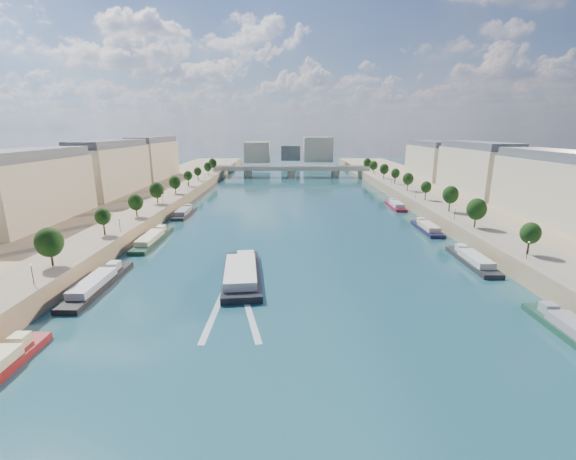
{
  "coord_description": "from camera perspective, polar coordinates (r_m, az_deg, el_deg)",
  "views": [
    {
      "loc": [
        -3.17,
        -39.73,
        34.39
      ],
      "look_at": [
        -2.97,
        71.66,
        5.0
      ],
      "focal_mm": 24.0,
      "sensor_mm": 36.0,
      "label": 1
    }
  ],
  "objects": [
    {
      "name": "ground",
      "position": [
        143.93,
        1.16,
        0.95
      ],
      "size": [
        700.0,
        700.0,
        0.0
      ],
      "primitive_type": "plane",
      "color": "#0C2F35",
      "rests_on": "ground"
    },
    {
      "name": "quay_left",
      "position": [
        158.99,
        -25.76,
        1.72
      ],
      "size": [
        44.0,
        520.0,
        5.0
      ],
      "primitive_type": "cube",
      "color": "#9E8460",
      "rests_on": "ground"
    },
    {
      "name": "quay_right",
      "position": [
        161.84,
        27.59,
        1.72
      ],
      "size": [
        44.0,
        520.0,
        5.0
      ],
      "primitive_type": "cube",
      "color": "#9E8460",
      "rests_on": "ground"
    },
    {
      "name": "pave_left",
      "position": [
        152.59,
        -20.78,
        2.72
      ],
      "size": [
        14.0,
        520.0,
        0.1
      ],
      "primitive_type": "cube",
      "color": "gray",
      "rests_on": "quay_left"
    },
    {
      "name": "pave_right",
      "position": [
        154.93,
        22.78,
        2.7
      ],
      "size": [
        14.0,
        520.0,
        0.1
      ],
      "primitive_type": "cube",
      "color": "gray",
      "rests_on": "quay_right"
    },
    {
      "name": "trees_left",
      "position": [
        152.79,
        -20.01,
        4.89
      ],
      "size": [
        4.8,
        268.8,
        8.26
      ],
      "color": "#382B1E",
      "rests_on": "ground"
    },
    {
      "name": "trees_right",
      "position": [
        162.4,
        20.98,
        5.34
      ],
      "size": [
        4.8,
        268.8,
        8.26
      ],
      "color": "#382B1E",
      "rests_on": "ground"
    },
    {
      "name": "lamps_left",
      "position": [
        141.32,
        -20.56,
        2.98
      ],
      "size": [
        0.36,
        200.36,
        4.28
      ],
      "color": "black",
      "rests_on": "ground"
    },
    {
      "name": "lamps_right",
      "position": [
        157.33,
        20.68,
        4.09
      ],
      "size": [
        0.36,
        200.36,
        4.28
      ],
      "color": "black",
      "rests_on": "ground"
    },
    {
      "name": "buildings_left",
      "position": [
        173.32,
        -28.51,
        7.07
      ],
      "size": [
        16.0,
        226.0,
        23.2
      ],
      "color": "#C2B895",
      "rests_on": "ground"
    },
    {
      "name": "buildings_right",
      "position": [
        176.4,
        30.13,
        6.97
      ],
      "size": [
        16.0,
        226.0,
        23.2
      ],
      "color": "#C2B895",
      "rests_on": "ground"
    },
    {
      "name": "skyline",
      "position": [
        359.85,
        0.93,
        11.63
      ],
      "size": [
        79.0,
        42.0,
        22.0
      ],
      "color": "#C2B895",
      "rests_on": "ground"
    },
    {
      "name": "bridge",
      "position": [
        284.43,
        0.54,
        8.86
      ],
      "size": [
        112.0,
        12.0,
        8.15
      ],
      "color": "#C1B79E",
      "rests_on": "ground"
    },
    {
      "name": "tour_barge",
      "position": [
        92.45,
        -6.87,
        -6.38
      ],
      "size": [
        11.81,
        30.89,
        4.09
      ],
      "rotation": [
        0.0,
        0.0,
        0.11
      ],
      "color": "black",
      "rests_on": "ground"
    },
    {
      "name": "wake",
      "position": [
        77.89,
        -8.26,
        -11.57
      ],
      "size": [
        10.73,
        26.01,
        0.04
      ],
      "color": "silver",
      "rests_on": "ground"
    },
    {
      "name": "moored_barges_left",
      "position": [
        101.58,
        -24.86,
        -5.94
      ],
      "size": [
        5.0,
        159.1,
        3.6
      ],
      "color": "#182235",
      "rests_on": "ground"
    },
    {
      "name": "moored_barges_right",
      "position": [
        110.37,
        26.16,
        -4.49
      ],
      "size": [
        5.0,
        168.46,
        3.6
      ],
      "color": "black",
      "rests_on": "ground"
    }
  ]
}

